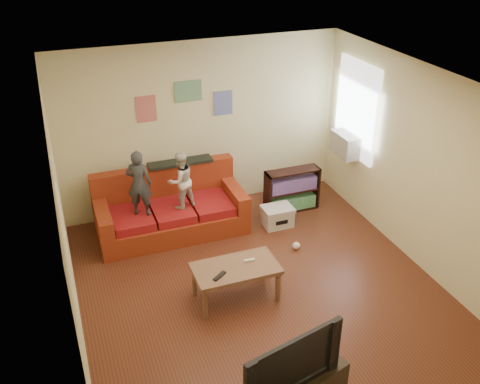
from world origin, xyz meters
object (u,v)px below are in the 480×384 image
object	(u,v)px
child_a	(139,183)
file_box	(277,216)
child_b	(181,180)
sofa	(170,211)
coffee_table	(236,271)
television	(287,358)
bookshelf	(292,192)

from	to	relation	value
child_a	file_box	world-z (taller)	child_a
child_b	sofa	bearing A→B (deg)	-67.51
coffee_table	television	distance (m)	1.92
sofa	bookshelf	bearing A→B (deg)	-2.70
coffee_table	file_box	distance (m)	1.87
child_b	file_box	distance (m)	1.63
file_box	sofa	bearing A→B (deg)	163.27
bookshelf	file_box	world-z (taller)	bookshelf
child_a	child_b	world-z (taller)	child_a
child_b	file_box	bearing A→B (deg)	150.56
child_a	television	size ratio (longest dim) A/B	0.93
sofa	coffee_table	bearing A→B (deg)	-78.83
sofa	child_a	bearing A→B (deg)	-158.83
bookshelf	child_a	bearing A→B (deg)	-178.09
child_b	coffee_table	distance (m)	1.79
file_box	bookshelf	bearing A→B (deg)	42.34
sofa	television	xyz separation A→B (m)	(0.18, -3.75, 0.47)
sofa	bookshelf	size ratio (longest dim) A/B	2.48
television	child_b	bearing A→B (deg)	77.02
child_b	file_box	xyz separation A→B (m)	(1.42, -0.30, -0.73)
child_a	television	xyz separation A→B (m)	(0.63, -3.58, -0.16)
coffee_table	child_b	bearing A→B (deg)	97.48
sofa	bookshelf	xyz separation A→B (m)	(1.99, -0.09, -0.01)
file_box	television	world-z (taller)	television
sofa	child_b	bearing A→B (deg)	-49.85
child_a	television	world-z (taller)	child_a
coffee_table	file_box	bearing A→B (deg)	49.58
sofa	child_a	distance (m)	0.80
bookshelf	file_box	distance (m)	0.58
sofa	file_box	world-z (taller)	sofa
child_b	coffee_table	xyz separation A→B (m)	(0.22, -1.71, -0.49)
child_b	bookshelf	world-z (taller)	child_b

